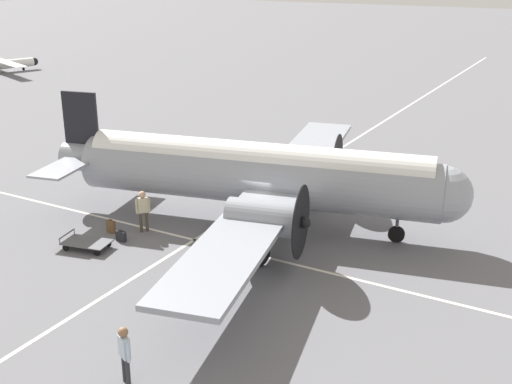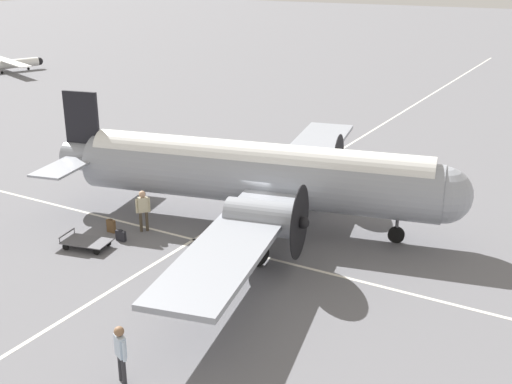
{
  "view_description": "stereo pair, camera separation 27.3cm",
  "coord_description": "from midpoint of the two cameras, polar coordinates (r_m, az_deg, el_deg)",
  "views": [
    {
      "loc": [
        13.07,
        -23.12,
        11.19
      ],
      "look_at": [
        0.0,
        0.0,
        1.59
      ],
      "focal_mm": 45.0,
      "sensor_mm": 36.0,
      "label": 1
    },
    {
      "loc": [
        13.31,
        -22.98,
        11.19
      ],
      "look_at": [
        0.0,
        0.0,
        1.59
      ],
      "focal_mm": 45.0,
      "sensor_mm": 36.0,
      "label": 2
    }
  ],
  "objects": [
    {
      "name": "ground_plane",
      "position": [
        28.82,
        0.27,
        -2.97
      ],
      "size": [
        300.0,
        300.0,
        0.0
      ],
      "primitive_type": "plane",
      "color": "slate"
    },
    {
      "name": "apron_line_eastwest",
      "position": [
        26.71,
        -2.61,
        -4.9
      ],
      "size": [
        120.0,
        0.16,
        0.01
      ],
      "color": "silver",
      "rests_on": "ground_plane"
    },
    {
      "name": "apron_line_northsouth",
      "position": [
        29.53,
        -2.24,
        -2.4
      ],
      "size": [
        0.16,
        120.0,
        0.01
      ],
      "color": "silver",
      "rests_on": "ground_plane"
    },
    {
      "name": "airliner_main",
      "position": [
        27.85,
        1.05,
        1.59
      ],
      "size": [
        18.54,
        22.61,
        5.56
      ],
      "rotation": [
        0.0,
        0.0,
        0.22
      ],
      "color": "#9399A3",
      "rests_on": "ground_plane"
    },
    {
      "name": "crew_foreground",
      "position": [
        18.57,
        -11.54,
        -13.49
      ],
      "size": [
        0.56,
        0.36,
        1.8
      ],
      "rotation": [
        0.0,
        0.0,
        -0.45
      ],
      "color": "#2D2D33",
      "rests_on": "ground_plane"
    },
    {
      "name": "passenger_boarding",
      "position": [
        28.19,
        -9.74,
        -1.29
      ],
      "size": [
        0.47,
        0.5,
        1.88
      ],
      "rotation": [
        0.0,
        0.0,
        0.82
      ],
      "color": "#473D2D",
      "rests_on": "ground_plane"
    },
    {
      "name": "suitcase_near_door",
      "position": [
        28.65,
        -12.49,
        -2.98
      ],
      "size": [
        0.42,
        0.14,
        0.62
      ],
      "color": "brown",
      "rests_on": "ground_plane"
    },
    {
      "name": "suitcase_upright_spare",
      "position": [
        27.75,
        -11.64,
        -3.82
      ],
      "size": [
        0.47,
        0.16,
        0.5
      ],
      "color": "#232328",
      "rests_on": "ground_plane"
    },
    {
      "name": "baggage_cart",
      "position": [
        27.37,
        -14.58,
        -4.31
      ],
      "size": [
        2.09,
        1.47,
        0.56
      ],
      "rotation": [
        0.0,
        0.0,
        0.2
      ],
      "color": "#56565B",
      "rests_on": "ground_plane"
    },
    {
      "name": "light_aircraft_distant",
      "position": [
        74.14,
        -21.32,
        10.56
      ],
      "size": [
        11.17,
        8.6,
        2.17
      ],
      "rotation": [
        0.0,
        0.0,
        1.22
      ],
      "color": "white",
      "rests_on": "ground_plane"
    }
  ]
}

